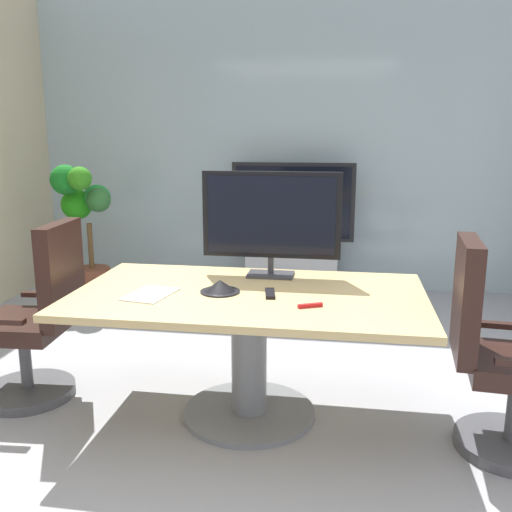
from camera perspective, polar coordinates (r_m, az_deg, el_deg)
name	(u,v)px	position (r m, az deg, el deg)	size (l,w,h in m)	color
ground_plane	(226,432)	(3.21, -3.03, -17.43)	(7.20, 7.20, 0.00)	#99999E
wall_back_glass_partition	(288,142)	(5.85, 3.27, 11.52)	(5.33, 0.10, 3.00)	#9EB2B7
conference_table	(249,325)	(3.16, -0.72, -7.05)	(1.93, 1.11, 0.74)	tan
office_chair_left	(38,327)	(3.64, -21.32, -6.71)	(0.61, 0.59, 1.09)	#4C4C51
office_chair_right	(498,365)	(3.12, 23.35, -10.12)	(0.61, 0.59, 1.09)	#4C4C51
tv_monitor	(271,218)	(3.38, 1.55, 3.90)	(0.84, 0.18, 0.64)	#333338
wall_display_unit	(292,250)	(5.61, 3.72, 0.58)	(1.20, 0.36, 1.31)	#B7BABC
potted_plant	(85,220)	(5.61, -16.99, 3.53)	(0.51, 0.54, 1.31)	brown
conference_phone	(220,287)	(3.10, -3.67, -3.15)	(0.22, 0.22, 0.07)	black
remote_control	(270,293)	(3.04, 1.43, -3.82)	(0.05, 0.17, 0.02)	black
whiteboard_marker	(310,305)	(2.85, 5.53, -5.03)	(0.13, 0.02, 0.02)	red
paper_notepad	(150,294)	(3.10, -10.72, -3.84)	(0.21, 0.30, 0.01)	white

